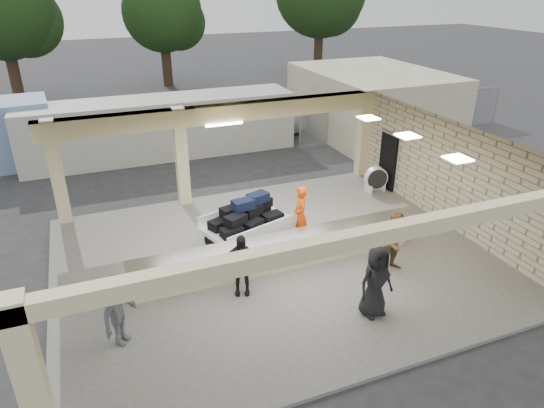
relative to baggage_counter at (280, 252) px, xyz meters
name	(u,v)px	position (x,y,z in m)	size (l,w,h in m)	color
ground	(273,261)	(0.00, 0.50, -0.59)	(120.00, 120.00, 0.00)	#29292B
pavilion	(272,209)	(0.21, 1.16, 0.76)	(12.01, 10.00, 3.55)	#5F5D58
baggage_counter	(280,252)	(0.00, 0.00, 0.00)	(8.20, 0.58, 0.98)	beige
luggage_cart	(248,220)	(-0.39, 1.53, 0.34)	(2.98, 2.32, 1.53)	white
drum_fan	(376,178)	(5.40, 3.58, 0.02)	(0.89, 0.47, 0.95)	white
baggage_handler	(300,215)	(1.13, 1.15, 0.41)	(0.65, 0.36, 1.79)	#F64D0C
passenger_a	(396,242)	(2.85, -1.27, 0.38)	(0.85, 0.37, 1.74)	brown
passenger_b	(241,265)	(-1.37, -0.74, 0.35)	(0.98, 0.36, 1.67)	black
passenger_c	(119,311)	(-4.39, -1.53, 0.37)	(1.10, 0.39, 1.71)	#49494E
passenger_d	(376,281)	(1.28, -2.71, 0.43)	(0.89, 0.37, 1.83)	black
car_white_a	(299,112)	(6.51, 12.87, 0.20)	(2.61, 5.50, 1.57)	white
car_white_b	(387,101)	(12.54, 13.44, 0.16)	(1.77, 4.75, 1.50)	white
car_dark	(247,108)	(4.29, 15.13, 0.14)	(1.54, 4.37, 1.46)	black
container_white	(162,127)	(-1.20, 10.99, 0.71)	(12.01, 2.40, 2.60)	#B9B9B5
fence	(406,114)	(11.00, 9.50, 0.47)	(12.06, 0.06, 2.03)	gray
tree_left	(6,11)	(-7.68, 24.66, 5.00)	(6.60, 6.30, 9.00)	#382619
tree_mid	(166,15)	(2.32, 26.66, 4.38)	(6.00, 5.60, 8.00)	#382619
adjacent_building	(371,102)	(9.50, 10.50, 1.01)	(6.00, 8.00, 3.20)	beige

